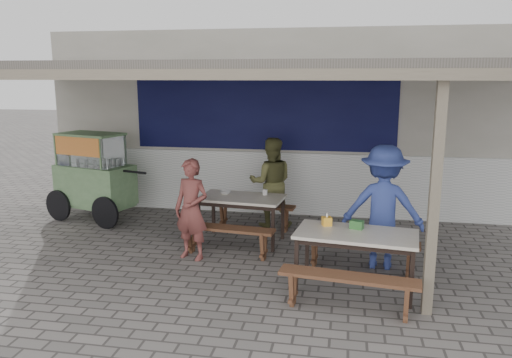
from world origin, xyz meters
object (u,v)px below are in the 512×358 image
object	(u,v)px
bench_right_street	(348,285)
vendor_cart	(94,173)
table_right	(356,238)
patron_street_side	(191,209)
tissue_box	(327,221)
patron_right_table	(383,207)
condiment_bowl	(225,192)
bench_right_wall	(361,247)
condiment_jar	(265,192)
bench_left_street	(227,234)
bench_left_wall	(254,210)
table_left	(241,201)
patron_wall_side	(271,182)
donation_box	(357,225)

from	to	relation	value
bench_right_street	vendor_cart	world-z (taller)	vendor_cart
table_right	patron_street_side	world-z (taller)	patron_street_side
vendor_cart	tissue_box	world-z (taller)	vendor_cart
patron_street_side	bench_right_street	bearing A→B (deg)	-15.06
patron_right_table	condiment_bowl	bearing A→B (deg)	-13.85
bench_right_wall	condiment_jar	xyz separation A→B (m)	(-1.51, 1.11, 0.45)
bench_right_street	bench_right_wall	world-z (taller)	same
bench_left_street	table_right	world-z (taller)	table_right
bench_left_street	bench_left_wall	world-z (taller)	same
table_right	patron_right_table	size ratio (longest dim) A/B	0.90
table_right	patron_street_side	xyz separation A→B (m)	(-2.34, 0.71, 0.07)
bench_right_wall	condiment_bowl	xyz separation A→B (m)	(-2.16, 1.08, 0.43)
table_right	bench_right_street	world-z (taller)	table_right
table_left	vendor_cart	distance (m)	3.06
bench_right_street	bench_right_wall	size ratio (longest dim) A/B	1.00
table_right	bench_right_street	size ratio (longest dim) A/B	0.98
bench_left_wall	patron_wall_side	world-z (taller)	patron_wall_side
bench_left_street	bench_right_wall	size ratio (longest dim) A/B	0.92
patron_street_side	bench_left_street	bearing A→B (deg)	35.33
patron_street_side	patron_wall_side	bearing A→B (deg)	79.97
patron_street_side	condiment_jar	distance (m)	1.39
patron_street_side	patron_wall_side	size ratio (longest dim) A/B	0.93
bench_left_street	table_right	size ratio (longest dim) A/B	0.94
tissue_box	condiment_jar	size ratio (longest dim) A/B	1.25
bench_left_wall	condiment_jar	world-z (taller)	condiment_jar
bench_right_street	donation_box	world-z (taller)	donation_box
bench_left_street	condiment_jar	distance (m)	1.08
table_right	tissue_box	bearing A→B (deg)	155.02
table_left	bench_right_wall	world-z (taller)	table_left
bench_right_wall	condiment_bowl	size ratio (longest dim) A/B	8.39
bench_left_wall	condiment_jar	xyz separation A→B (m)	(0.28, -0.51, 0.46)
vendor_cart	bench_left_street	bearing A→B (deg)	-11.03
table_right	condiment_bowl	world-z (taller)	condiment_bowl
vendor_cart	patron_right_table	size ratio (longest dim) A/B	1.21
bench_left_wall	condiment_bowl	world-z (taller)	condiment_bowl
bench_left_wall	table_right	xyz separation A→B (m)	(1.71, -2.27, 0.34)
bench_left_wall	bench_right_wall	xyz separation A→B (m)	(1.79, -1.61, 0.00)
bench_left_street	bench_right_wall	distance (m)	1.95
bench_left_wall	patron_right_table	size ratio (longest dim) A/B	0.84
bench_right_street	condiment_bowl	bearing A→B (deg)	137.17
patron_street_side	bench_right_wall	bearing A→B (deg)	14.76
vendor_cart	condiment_bowl	size ratio (longest dim) A/B	10.99
patron_right_table	donation_box	world-z (taller)	patron_right_table
patron_street_side	patron_wall_side	world-z (taller)	patron_wall_side
condiment_bowl	table_left	bearing A→B (deg)	-27.89
patron_wall_side	condiment_jar	size ratio (longest dim) A/B	17.72
table_left	bench_right_street	distance (m)	2.82
patron_right_table	condiment_bowl	world-z (taller)	patron_right_table
vendor_cart	patron_right_table	world-z (taller)	patron_right_table
condiment_jar	bench_right_wall	bearing A→B (deg)	-36.18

